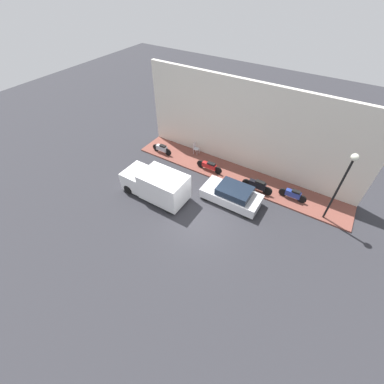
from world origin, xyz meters
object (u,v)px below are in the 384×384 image
at_px(motorcycle_blue, 293,194).
at_px(delivery_van, 156,184).
at_px(motorcycle_black, 257,185).
at_px(scooter_silver, 162,149).
at_px(cafe_chair, 195,148).
at_px(parked_car, 232,195).
at_px(streetlamp, 345,176).
at_px(motorcycle_red, 209,166).

bearing_deg(motorcycle_blue, delivery_van, 119.25).
bearing_deg(delivery_van, motorcycle_blue, -60.75).
xyz_separation_m(delivery_van, motorcycle_black, (3.88, -5.54, -0.41)).
xyz_separation_m(delivery_van, scooter_silver, (4.04, 2.60, -0.47)).
bearing_deg(cafe_chair, motorcycle_blue, -97.49).
distance_m(parked_car, delivery_van, 4.99).
xyz_separation_m(motorcycle_black, streetlamp, (-0.05, -4.39, 2.83)).
relative_size(motorcycle_blue, streetlamp, 0.38).
xyz_separation_m(motorcycle_blue, scooter_silver, (-0.33, 10.40, 0.00)).
bearing_deg(delivery_van, motorcycle_red, -22.78).
relative_size(parked_car, motorcycle_red, 1.85).
distance_m(motorcycle_black, streetlamp, 5.23).
xyz_separation_m(motorcycle_red, scooter_silver, (-0.06, 4.32, 0.02)).
xyz_separation_m(parked_car, motorcycle_blue, (2.25, -3.31, -0.09)).
bearing_deg(streetlamp, cafe_chair, 81.06).
bearing_deg(parked_car, motorcycle_blue, -55.87).
bearing_deg(motorcycle_red, scooter_silver, 90.83).
height_order(delivery_van, motorcycle_black, delivery_van).
distance_m(motorcycle_blue, cafe_chair, 8.19).
bearing_deg(streetlamp, motorcycle_black, 89.34).
distance_m(parked_car, motorcycle_black, 2.04).
distance_m(motorcycle_black, scooter_silver, 8.13).
bearing_deg(motorcycle_black, streetlamp, -90.66).
xyz_separation_m(parked_car, motorcycle_red, (1.98, 2.77, -0.10)).
height_order(motorcycle_black, streetlamp, streetlamp).
bearing_deg(streetlamp, motorcycle_blue, 75.66).
relative_size(motorcycle_black, scooter_silver, 1.21).
xyz_separation_m(motorcycle_blue, cafe_chair, (1.07, 8.11, 0.12)).
height_order(parked_car, cafe_chair, parked_car).
bearing_deg(motorcycle_red, motorcycle_blue, -87.47).
xyz_separation_m(motorcycle_black, scooter_silver, (0.16, 8.13, -0.06)).
distance_m(motorcycle_red, streetlamp, 8.71).
relative_size(motorcycle_red, scooter_silver, 1.16).
relative_size(motorcycle_black, motorcycle_blue, 1.18).
relative_size(delivery_van, motorcycle_red, 2.16).
height_order(motorcycle_black, motorcycle_blue, motorcycle_black).
bearing_deg(motorcycle_red, parked_car, -125.51).
xyz_separation_m(motorcycle_blue, streetlamp, (-0.54, -2.12, 2.90)).
height_order(motorcycle_blue, cafe_chair, cafe_chair).
bearing_deg(motorcycle_black, cafe_chair, 75.05).
bearing_deg(cafe_chair, delivery_van, -176.77).
bearing_deg(cafe_chair, parked_car, -124.61).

